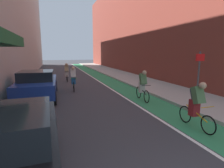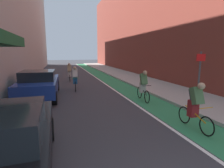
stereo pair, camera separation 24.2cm
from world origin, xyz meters
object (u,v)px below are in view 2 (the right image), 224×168
Objects in this scene: cyclist_mid at (143,85)px; street_sign_post at (199,74)px; cyclist_lead at (195,104)px; cyclist_far at (69,72)px; cyclist_trailing at (75,78)px; parked_sedan_blue at (39,84)px.

street_sign_post reaches higher than cyclist_mid.
cyclist_lead is 0.98× the size of cyclist_far.
cyclist_mid reaches higher than cyclist_lead.
cyclist_far is at bearing 112.92° from cyclist_mid.
cyclist_trailing reaches higher than cyclist_mid.
cyclist_lead is at bearing -133.12° from street_sign_post.
cyclist_lead is 0.97× the size of cyclist_trailing.
cyclist_trailing is at bearing 130.84° from cyclist_mid.
cyclist_mid is 1.00× the size of cyclist_far.
cyclist_trailing is at bearing 113.49° from cyclist_lead.
street_sign_post is at bearing -50.78° from cyclist_trailing.
parked_sedan_blue is 2.58m from cyclist_trailing.
cyclist_mid reaches higher than parked_sedan_blue.
street_sign_post is (1.56, -2.13, 0.77)m from cyclist_mid.
cyclist_trailing is at bearing 129.22° from street_sign_post.
parked_sedan_blue is 1.92× the size of street_sign_post.
parked_sedan_blue is at bearing -144.04° from cyclist_trailing.
street_sign_post is (4.75, -5.82, 0.77)m from cyclist_trailing.
cyclist_lead is (5.33, -5.92, 0.05)m from parked_sedan_blue.
cyclist_far is at bearing 116.05° from street_sign_post.
cyclist_trailing is 7.55m from street_sign_post.
cyclist_mid is at bearing -67.08° from cyclist_far.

